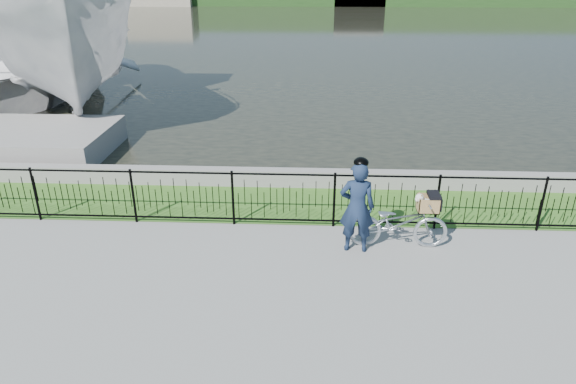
{
  "coord_description": "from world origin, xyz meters",
  "views": [
    {
      "loc": [
        0.52,
        -7.54,
        4.84
      ],
      "look_at": [
        0.12,
        1.0,
        1.0
      ],
      "focal_mm": 32.0,
      "sensor_mm": 36.0,
      "label": 1
    }
  ],
  "objects_px": {
    "bicycle_rig": "(399,222)",
    "cyclist": "(357,206)",
    "boat_near": "(64,41)",
    "boat_far": "(11,68)"
  },
  "relations": [
    {
      "from": "bicycle_rig",
      "to": "cyclist",
      "type": "height_order",
      "value": "cyclist"
    },
    {
      "from": "boat_near",
      "to": "boat_far",
      "type": "relative_size",
      "value": 1.04
    },
    {
      "from": "cyclist",
      "to": "boat_far",
      "type": "height_order",
      "value": "boat_far"
    },
    {
      "from": "boat_near",
      "to": "bicycle_rig",
      "type": "bearing_deg",
      "value": -42.9
    },
    {
      "from": "boat_near",
      "to": "boat_far",
      "type": "height_order",
      "value": "boat_near"
    },
    {
      "from": "bicycle_rig",
      "to": "boat_near",
      "type": "distance_m",
      "value": 14.07
    },
    {
      "from": "bicycle_rig",
      "to": "boat_near",
      "type": "xyz_separation_m",
      "value": [
        -10.22,
        9.49,
        1.87
      ]
    },
    {
      "from": "boat_far",
      "to": "bicycle_rig",
      "type": "bearing_deg",
      "value": -39.55
    },
    {
      "from": "bicycle_rig",
      "to": "cyclist",
      "type": "distance_m",
      "value": 0.9
    },
    {
      "from": "cyclist",
      "to": "boat_far",
      "type": "bearing_deg",
      "value": 138.25
    }
  ]
}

